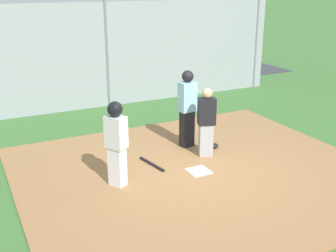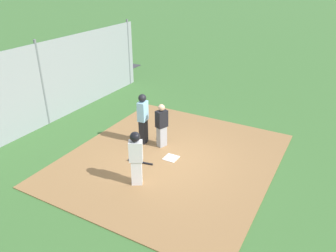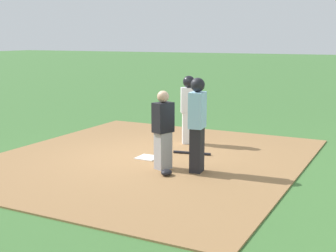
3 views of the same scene
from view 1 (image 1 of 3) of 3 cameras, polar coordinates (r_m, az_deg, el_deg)
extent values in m
plane|color=#3D6B33|center=(8.86, 4.15, -6.31)|extent=(140.00, 140.00, 0.00)
cube|color=olive|center=(8.85, 4.16, -6.22)|extent=(7.20, 6.40, 0.03)
cube|color=white|center=(8.84, 4.16, -6.08)|extent=(0.44, 0.44, 0.02)
cube|color=#9E9EA3|center=(9.52, 5.13, -1.85)|extent=(0.36, 0.31, 0.74)
cube|color=black|center=(9.31, 5.25, 1.98)|extent=(0.45, 0.38, 0.59)
sphere|color=tan|center=(9.20, 5.32, 4.43)|extent=(0.23, 0.23, 0.23)
cube|color=black|center=(10.00, 2.56, -0.37)|extent=(0.32, 0.25, 0.87)
cube|color=#8CC1E0|center=(9.77, 2.63, 3.95)|extent=(0.41, 0.30, 0.69)
sphere|color=black|center=(9.66, 2.67, 6.71)|extent=(0.27, 0.27, 0.27)
cube|color=silver|center=(8.18, -6.84, -5.41)|extent=(0.34, 0.37, 0.77)
cube|color=silver|center=(7.92, -7.04, -0.83)|extent=(0.42, 0.46, 0.61)
sphere|color=tan|center=(7.79, -7.16, 2.13)|extent=(0.24, 0.24, 0.24)
sphere|color=black|center=(7.78, -7.17, 2.27)|extent=(0.29, 0.29, 0.29)
cylinder|color=black|center=(9.10, -2.19, -5.13)|extent=(0.21, 0.86, 0.06)
ellipsoid|color=black|center=(10.05, 6.15, -2.66)|extent=(0.24, 0.20, 0.12)
cube|color=#93999E|center=(13.33, -8.25, 9.37)|extent=(12.00, 0.05, 3.20)
cylinder|color=slate|center=(16.04, 11.75, 11.04)|extent=(0.10, 0.10, 3.35)
cylinder|color=slate|center=(13.32, -8.27, 9.69)|extent=(0.10, 0.10, 3.35)
cube|color=#38383D|center=(17.49, -12.37, 6.11)|extent=(18.00, 5.20, 0.04)
cube|color=maroon|center=(17.84, -12.50, 7.73)|extent=(4.40, 2.29, 0.64)
cube|color=maroon|center=(17.72, -13.13, 9.59)|extent=(2.51, 1.88, 0.56)
cylinder|color=black|center=(18.87, -8.62, 8.25)|extent=(0.62, 0.26, 0.60)
cylinder|color=black|center=(17.22, -7.61, 7.28)|extent=(0.62, 0.26, 0.60)
cylinder|color=black|center=(18.61, -16.98, 7.50)|extent=(0.62, 0.26, 0.60)
cylinder|color=black|center=(16.94, -16.76, 6.45)|extent=(0.62, 0.26, 0.60)
cube|color=black|center=(17.04, -20.81, 6.43)|extent=(4.42, 2.35, 0.64)
cube|color=black|center=(16.92, -20.53, 8.47)|extent=(2.53, 1.91, 0.56)
cylinder|color=black|center=(16.20, -16.06, 5.97)|extent=(0.62, 0.27, 0.60)
cylinder|color=black|center=(17.86, -16.28, 7.11)|extent=(0.62, 0.27, 0.60)
camera|label=2|loc=(5.10, -93.93, 22.84)|focal=35.36mm
camera|label=3|loc=(17.26, 21.11, 13.81)|focal=49.48mm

